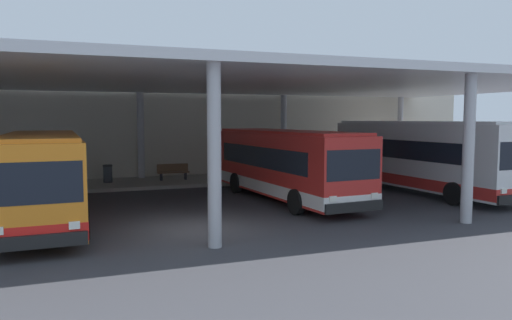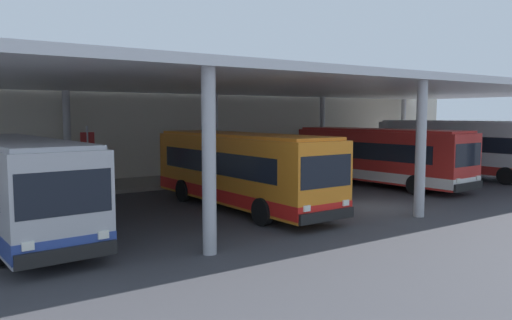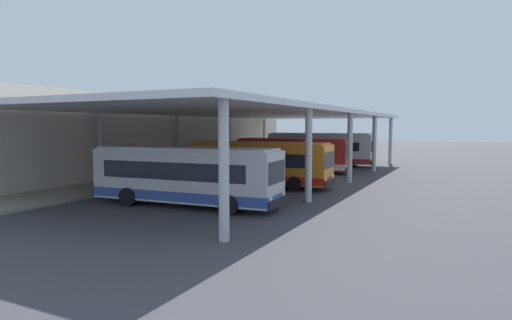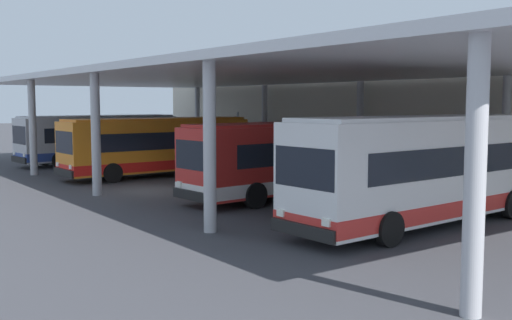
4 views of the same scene
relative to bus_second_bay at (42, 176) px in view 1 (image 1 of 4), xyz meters
name	(u,v)px [view 1 (image 1 of 4)]	position (x,y,z in m)	size (l,w,h in m)	color
ground_plane	(195,229)	(4.81, -2.87, -1.66)	(200.00, 200.00, 0.00)	#3D3D42
platform_kerb	(146,183)	(4.81, 8.88, -1.57)	(42.00, 4.50, 0.18)	gray
station_building_facade	(137,123)	(4.81, 12.13, 1.79)	(48.00, 1.60, 6.89)	beige
canopy_shelter	(164,82)	(4.81, 2.63, 3.63)	(40.00, 17.00, 5.55)	silver
bus_second_bay	(42,176)	(0.00, 0.00, 0.00)	(2.91, 10.59, 3.17)	orange
bus_middle_bay	(285,164)	(10.02, 1.36, 0.00)	(3.25, 10.68, 3.17)	red
bus_far_bay	(420,156)	(17.26, 1.04, 0.19)	(3.07, 11.43, 3.57)	white
bench_waiting	(173,172)	(6.37, 8.94, -0.99)	(1.80, 0.45, 0.92)	brown
trash_bin	(108,174)	(2.78, 9.10, -0.98)	(0.52, 0.52, 0.98)	#33383D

